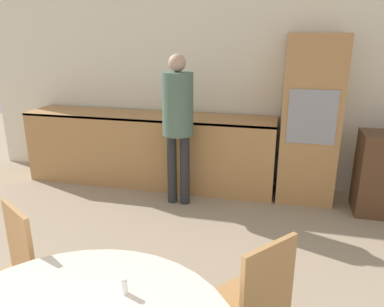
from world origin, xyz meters
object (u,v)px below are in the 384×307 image
at_px(oven_unit, 310,120).
at_px(person_standing, 178,114).
at_px(chair_far_left, 9,273).
at_px(chair_far_right, 254,303).

distance_m(oven_unit, person_standing, 1.54).
bearing_deg(chair_far_left, chair_far_right, 35.87).
distance_m(chair_far_left, person_standing, 2.41).
relative_size(chair_far_left, person_standing, 0.54).
bearing_deg(person_standing, chair_far_right, -64.53).
bearing_deg(chair_far_right, person_standing, -114.69).
bearing_deg(chair_far_right, chair_far_left, -46.61).
xyz_separation_m(oven_unit, person_standing, (-1.45, -0.52, 0.10)).
bearing_deg(chair_far_left, person_standing, 111.30).
xyz_separation_m(chair_far_left, person_standing, (0.45, 2.30, 0.55)).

